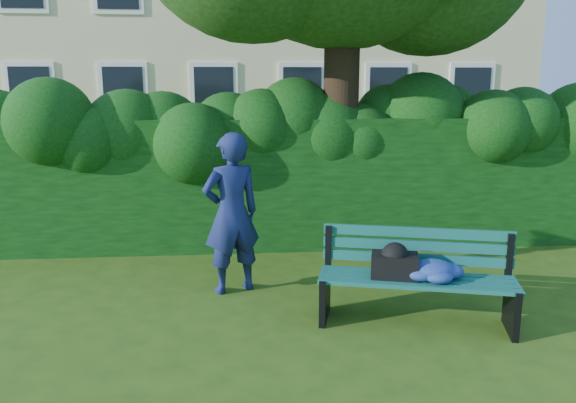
{
  "coord_description": "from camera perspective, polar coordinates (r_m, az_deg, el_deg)",
  "views": [
    {
      "loc": [
        -0.54,
        -5.62,
        2.29
      ],
      "look_at": [
        0.0,
        0.6,
        0.95
      ],
      "focal_mm": 35.0,
      "sensor_mm": 36.0,
      "label": 1
    }
  ],
  "objects": [
    {
      "name": "ground",
      "position": [
        6.09,
        0.5,
        -9.97
      ],
      "size": [
        80.0,
        80.0,
        0.0
      ],
      "primitive_type": "plane",
      "color": "#2C4D14",
      "rests_on": "ground"
    },
    {
      "name": "hedge",
      "position": [
        7.96,
        -1.0,
        2.05
      ],
      "size": [
        10.0,
        1.0,
        1.8
      ],
      "color": "black",
      "rests_on": "ground"
    },
    {
      "name": "park_bench",
      "position": [
        5.51,
        12.89,
        -7.14
      ],
      "size": [
        1.91,
        1.01,
        0.89
      ],
      "rotation": [
        0.0,
        0.0,
        -0.26
      ],
      "color": "#105443",
      "rests_on": "ground"
    },
    {
      "name": "man_reading",
      "position": [
        6.12,
        -5.76,
        -1.22
      ],
      "size": [
        0.76,
        0.64,
        1.77
      ],
      "primitive_type": "imported",
      "rotation": [
        0.0,
        0.0,
        3.53
      ],
      "color": "navy",
      "rests_on": "ground"
    }
  ]
}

